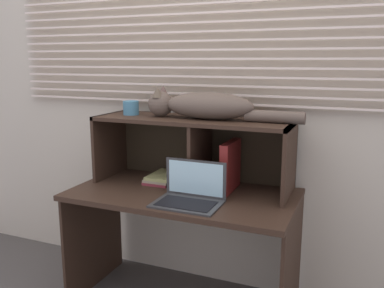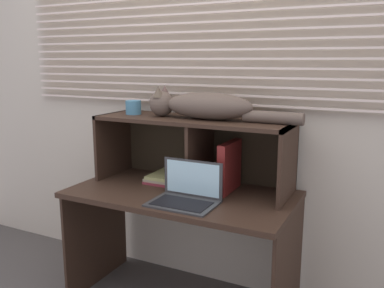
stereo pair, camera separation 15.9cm
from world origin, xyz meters
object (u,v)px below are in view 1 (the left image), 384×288
object	(u,v)px
cat	(203,106)
small_basket	(131,108)
laptop	(190,195)
binder_upright	(230,166)
book_stack	(163,178)

from	to	relation	value
cat	small_basket	world-z (taller)	cat
laptop	binder_upright	world-z (taller)	binder_upright
laptop	book_stack	bearing A→B (deg)	136.28
laptop	book_stack	distance (m)	0.41
cat	book_stack	xyz separation A→B (m)	(-0.26, 0.00, -0.45)
binder_upright	small_basket	size ratio (longest dim) A/B	2.98
cat	binder_upright	size ratio (longest dim) A/B	3.20
binder_upright	book_stack	size ratio (longest dim) A/B	1.19
small_basket	book_stack	bearing A→B (deg)	1.34
laptop	small_basket	size ratio (longest dim) A/B	3.61
book_stack	small_basket	distance (m)	0.47
laptop	cat	bearing A→B (deg)	97.05
laptop	binder_upright	size ratio (longest dim) A/B	1.21
binder_upright	small_basket	distance (m)	0.71
binder_upright	laptop	bearing A→B (deg)	-115.09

